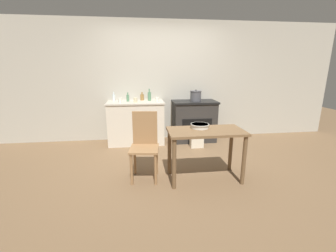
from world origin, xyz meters
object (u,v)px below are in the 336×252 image
Objects in this scene: stove at (194,121)px; work_table at (206,139)px; chair at (145,144)px; mixing_bowl_large at (200,126)px; cup_mid_right at (157,99)px; bottle_mid_left at (114,97)px; cup_center_right at (135,100)px; cup_center at (120,100)px; bottle_far_left at (142,97)px; stock_pot at (196,96)px; bottle_center_left at (128,98)px; bottle_left at (149,96)px; flour_sack at (197,139)px.

stove is 1.81m from work_table.
work_table is 1.09× the size of chair.
cup_mid_right reaches higher than mixing_bowl_large.
mixing_bowl_large is (-0.33, -1.66, 0.33)m from stove.
mixing_bowl_large is at bearing -53.34° from bottle_mid_left.
cup_center_right is 0.46m from cup_mid_right.
cup_center_right is 1.15× the size of cup_mid_right.
bottle_far_left is at bearing 31.21° from cup_center.
work_table is at bearing -53.95° from bottle_mid_left.
stove is at bearing 158.14° from stock_pot.
chair reaches higher than stove.
work_table is 2.20m from bottle_center_left.
bottle_left is at bearing 109.77° from mixing_bowl_large.
bottle_left is (-0.92, 0.56, 0.82)m from flour_sack.
bottle_mid_left reaches higher than bottle_center_left.
bottle_left is 0.38m from cup_center_right.
flour_sack is 1.31× the size of bottle_left.
flour_sack is 1.67m from bottle_center_left.
bottle_far_left is at bearing 21.69° from bottle_center_left.
cup_center_right reaches higher than cup_center.
bottle_left is (-0.96, 0.10, 0.54)m from stove.
bottle_far_left is 0.34m from cup_center_right.
cup_center_right reaches higher than cup_mid_right.
flour_sack is 1.87× the size of bottle_far_left.
cup_center reaches higher than flour_sack.
bottle_center_left is at bearing 106.77° from chair.
bottle_center_left is (-1.43, 0.07, -0.03)m from stock_pot.
cup_mid_right is at bearing 106.50° from mixing_bowl_large.
work_table is at bearing -52.56° from cup_center.
mixing_bowl_large is at bearing -70.23° from bottle_left.
bottle_left is 0.64m from cup_center.
stock_pot is at bearing -21.86° from stove.
stock_pot reaches higher than mixing_bowl_large.
cup_mid_right is (0.15, -0.14, -0.05)m from bottle_left.
work_table is at bearing -99.65° from flour_sack.
bottle_center_left is (-0.30, -0.12, 0.00)m from bottle_far_left.
stove is 1.72m from mixing_bowl_large.
stock_pot is at bearing 5.23° from cup_center_right.
mixing_bowl_large is 2.01m from cup_center.
bottle_mid_left is at bearing 155.27° from bottle_center_left.
cup_center is at bearing 166.53° from flour_sack.
bottle_left is at bearing 173.94° from stove.
mixing_bowl_large is (0.79, -0.05, 0.25)m from chair.
cup_center_right is at bearing 102.04° from chair.
bottle_mid_left is (-0.59, 1.82, 0.45)m from chair.
bottle_left is at bearing 137.71° from cup_mid_right.
bottle_left is 1.35× the size of bottle_center_left.
flour_sack is at bearing -20.74° from bottle_center_left.
stock_pot reaches higher than cup_center.
bottle_mid_left reaches higher than mixing_bowl_large.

